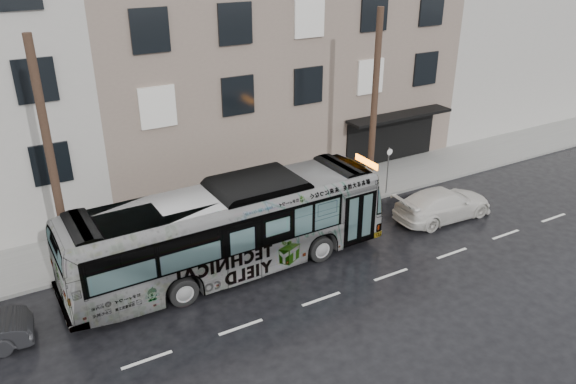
# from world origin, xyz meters

# --- Properties ---
(ground) EXTENTS (120.00, 120.00, 0.00)m
(ground) POSITION_xyz_m (0.00, 0.00, 0.00)
(ground) COLOR black
(ground) RESTS_ON ground
(sidewalk) EXTENTS (90.00, 3.60, 0.15)m
(sidewalk) POSITION_xyz_m (0.00, 4.90, 0.07)
(sidewalk) COLOR gray
(sidewalk) RESTS_ON ground
(building_taupe) EXTENTS (20.00, 12.00, 11.00)m
(building_taupe) POSITION_xyz_m (5.00, 12.70, 5.50)
(building_taupe) COLOR gray
(building_taupe) RESTS_ON ground
(building_filler) EXTENTS (18.00, 12.00, 12.00)m
(building_filler) POSITION_xyz_m (24.00, 12.70, 6.00)
(building_filler) COLOR #ADA9A3
(building_filler) RESTS_ON ground
(utility_pole_front) EXTENTS (0.30, 0.30, 9.00)m
(utility_pole_front) POSITION_xyz_m (6.50, 3.30, 4.65)
(utility_pole_front) COLOR #3D291E
(utility_pole_front) RESTS_ON sidewalk
(utility_pole_rear) EXTENTS (0.30, 0.30, 9.00)m
(utility_pole_rear) POSITION_xyz_m (-7.50, 3.30, 4.65)
(utility_pole_rear) COLOR #3D291E
(utility_pole_rear) RESTS_ON sidewalk
(sign_post) EXTENTS (0.06, 0.06, 2.40)m
(sign_post) POSITION_xyz_m (7.60, 3.30, 1.35)
(sign_post) COLOR slate
(sign_post) RESTS_ON sidewalk
(bus) EXTENTS (12.72, 3.20, 3.53)m
(bus) POSITION_xyz_m (-1.98, 0.97, 1.76)
(bus) COLOR #B2B2B2
(bus) RESTS_ON ground
(white_sedan) EXTENTS (4.93, 2.11, 1.41)m
(white_sedan) POSITION_xyz_m (8.32, 0.10, 0.71)
(white_sedan) COLOR silver
(white_sedan) RESTS_ON ground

